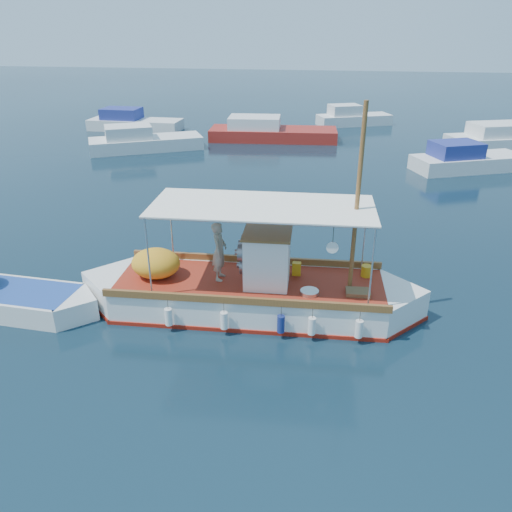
# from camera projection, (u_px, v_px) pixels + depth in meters

# --- Properties ---
(ground) EXTENTS (160.00, 160.00, 0.00)m
(ground) POSITION_uv_depth(u_px,v_px,m) (272.00, 305.00, 14.57)
(ground) COLOR black
(ground) RESTS_ON ground
(fishing_caique) EXTENTS (9.90, 3.02, 6.04)m
(fishing_caique) POSITION_uv_depth(u_px,v_px,m) (248.00, 293.00, 14.15)
(fishing_caique) COLOR white
(fishing_caique) RESTS_ON ground
(dinghy) EXTENTS (5.87, 1.90, 1.43)m
(dinghy) POSITION_uv_depth(u_px,v_px,m) (3.00, 299.00, 14.27)
(dinghy) COLOR white
(dinghy) RESTS_ON ground
(bg_boat_nw) EXTENTS (7.37, 5.32, 1.80)m
(bg_boat_nw) POSITION_uv_depth(u_px,v_px,m) (143.00, 142.00, 32.08)
(bg_boat_nw) COLOR silver
(bg_boat_nw) RESTS_ON ground
(bg_boat_n) EXTENTS (8.94, 3.41, 1.80)m
(bg_boat_n) POSITION_uv_depth(u_px,v_px,m) (269.00, 133.00, 34.85)
(bg_boat_n) COLOR maroon
(bg_boat_n) RESTS_ON ground
(bg_boat_ne) EXTENTS (6.62, 4.40, 1.80)m
(bg_boat_ne) POSITION_uv_depth(u_px,v_px,m) (466.00, 161.00, 27.70)
(bg_boat_ne) COLOR silver
(bg_boat_ne) RESTS_ON ground
(bg_boat_far_w) EXTENTS (7.08, 2.46, 1.80)m
(bg_boat_far_w) POSITION_uv_depth(u_px,v_px,m) (133.00, 123.00, 38.17)
(bg_boat_far_w) COLOR silver
(bg_boat_far_w) RESTS_ON ground
(bg_boat_far_n) EXTENTS (6.14, 4.05, 1.80)m
(bg_boat_far_n) POSITION_uv_depth(u_px,v_px,m) (352.00, 119.00, 39.97)
(bg_boat_far_n) COLOR silver
(bg_boat_far_n) RESTS_ON ground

